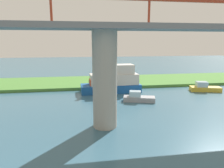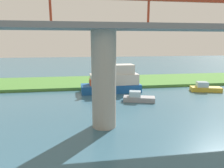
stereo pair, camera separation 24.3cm
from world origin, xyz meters
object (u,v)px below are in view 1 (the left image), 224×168
object	(u,v)px
riverboat_paddlewheel	(204,88)
pontoon_yellow	(138,98)
motorboat_red	(113,81)
person_on_bank	(131,79)
mooring_post	(89,83)
bridge_pylon	(105,80)

from	to	relation	value
riverboat_paddlewheel	pontoon_yellow	distance (m)	13.39
motorboat_red	pontoon_yellow	size ratio (longest dim) A/B	2.15
person_on_bank	riverboat_paddlewheel	size ratio (longest dim) A/B	0.27
motorboat_red	riverboat_paddlewheel	bearing A→B (deg)	172.83
person_on_bank	mooring_post	size ratio (longest dim) A/B	1.27
mooring_post	riverboat_paddlewheel	size ratio (longest dim) A/B	0.21
riverboat_paddlewheel	person_on_bank	bearing A→B (deg)	-29.15
person_on_bank	motorboat_red	distance (m)	6.04
person_on_bank	riverboat_paddlewheel	distance (m)	12.91
bridge_pylon	pontoon_yellow	size ratio (longest dim) A/B	2.02
pontoon_yellow	mooring_post	bearing A→B (deg)	-55.07
person_on_bank	pontoon_yellow	bearing A→B (deg)	81.81
mooring_post	riverboat_paddlewheel	bearing A→B (deg)	165.07
bridge_pylon	mooring_post	bearing A→B (deg)	-87.48
mooring_post	pontoon_yellow	size ratio (longest dim) A/B	0.24
bridge_pylon	motorboat_red	world-z (taller)	bridge_pylon
bridge_pylon	mooring_post	distance (m)	17.48
mooring_post	motorboat_red	world-z (taller)	motorboat_red
pontoon_yellow	person_on_bank	bearing A→B (deg)	-98.19
motorboat_red	riverboat_paddlewheel	size ratio (longest dim) A/B	1.92
bridge_pylon	riverboat_paddlewheel	distance (m)	22.34
motorboat_red	bridge_pylon	bearing A→B (deg)	77.85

